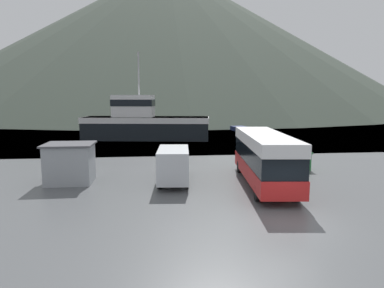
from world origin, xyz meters
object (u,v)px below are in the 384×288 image
(delivery_van, at_px, (174,164))
(fishing_boat, at_px, (144,123))
(tour_bus, at_px, (264,156))
(small_boat, at_px, (243,129))
(storage_bin, at_px, (300,160))
(dock_kiosk, at_px, (70,163))

(delivery_van, bearing_deg, fishing_boat, 101.23)
(tour_bus, xyz_separation_m, delivery_van, (-5.96, 1.25, -0.64))
(delivery_van, xyz_separation_m, small_boat, (13.27, 32.76, -0.91))
(storage_bin, bearing_deg, fishing_boat, 122.15)
(tour_bus, relative_size, storage_bin, 6.97)
(small_boat, bearing_deg, dock_kiosk, 48.44)
(fishing_boat, distance_m, storage_bin, 24.69)
(delivery_van, relative_size, small_boat, 1.02)
(small_boat, bearing_deg, tour_bus, 68.60)
(dock_kiosk, bearing_deg, storage_bin, 7.73)
(fishing_boat, height_order, dock_kiosk, fishing_boat)
(storage_bin, xyz_separation_m, dock_kiosk, (-17.36, -2.36, 0.62))
(small_boat, bearing_deg, storage_bin, 75.11)
(small_boat, bearing_deg, fishing_boat, 19.72)
(fishing_boat, height_order, small_boat, fishing_boat)
(dock_kiosk, bearing_deg, tour_bus, -8.40)
(fishing_boat, relative_size, small_boat, 2.92)
(delivery_van, height_order, dock_kiosk, dock_kiosk)
(delivery_van, distance_m, small_boat, 35.36)
(storage_bin, bearing_deg, dock_kiosk, -172.27)
(tour_bus, xyz_separation_m, dock_kiosk, (-12.97, 1.92, -0.55))
(tour_bus, height_order, storage_bin, tour_bus)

